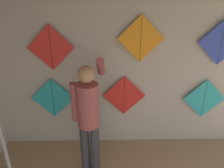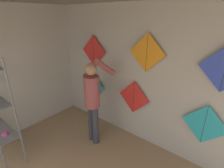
{
  "view_description": "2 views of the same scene",
  "coord_description": "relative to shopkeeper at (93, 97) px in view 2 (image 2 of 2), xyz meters",
  "views": [
    {
      "loc": [
        -0.41,
        0.36,
        2.66
      ],
      "look_at": [
        -0.35,
        3.39,
        1.3
      ],
      "focal_mm": 35.0,
      "sensor_mm": 36.0,
      "label": 1
    },
    {
      "loc": [
        1.59,
        0.81,
        2.58
      ],
      "look_at": [
        -0.53,
        3.39,
        1.24
      ],
      "focal_mm": 28.0,
      "sensor_mm": 36.0,
      "label": 2
    }
  ],
  "objects": [
    {
      "name": "back_panel",
      "position": [
        0.69,
        0.74,
        0.35
      ],
      "size": [
        5.39,
        0.06,
        2.8
      ],
      "primitive_type": "cube",
      "color": "#BCB7AD",
      "rests_on": "ground"
    },
    {
      "name": "shopkeeper",
      "position": [
        0.0,
        0.0,
        0.0
      ],
      "size": [
        0.47,
        0.61,
        1.86
      ],
      "rotation": [
        0.0,
        0.0,
        -0.18
      ],
      "color": "#383842",
      "rests_on": "ground"
    },
    {
      "name": "kite_0",
      "position": [
        -0.65,
        0.65,
        -0.11
      ],
      "size": [
        0.72,
        0.01,
        0.72
      ],
      "color": "#28B2C6"
    },
    {
      "name": "kite_1",
      "position": [
        0.55,
        0.65,
        -0.08
      ],
      "size": [
        0.72,
        0.01,
        0.72
      ],
      "color": "red"
    },
    {
      "name": "kite_2",
      "position": [
        1.92,
        0.65,
        -0.15
      ],
      "size": [
        0.72,
        0.01,
        0.72
      ],
      "color": "#28B2C6"
    },
    {
      "name": "kite_3",
      "position": [
        -0.59,
        0.65,
        0.75
      ],
      "size": [
        0.72,
        0.01,
        0.72
      ],
      "color": "red"
    },
    {
      "name": "kite_4",
      "position": [
        0.78,
        0.65,
        0.88
      ],
      "size": [
        0.72,
        0.01,
        0.72
      ],
      "color": "orange"
    }
  ]
}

